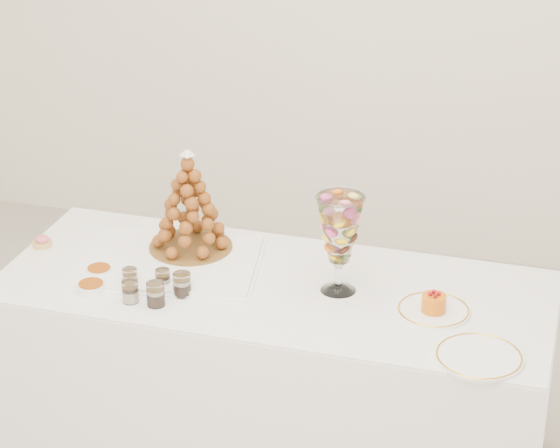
% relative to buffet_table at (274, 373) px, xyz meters
% --- Properties ---
extents(buffet_table, '(1.77, 0.74, 0.67)m').
position_rel_buffet_table_xyz_m(buffet_table, '(0.00, 0.00, 0.00)').
color(buffet_table, white).
rests_on(buffet_table, ground).
extents(lace_tray, '(0.63, 0.51, 0.02)m').
position_rel_buffet_table_xyz_m(lace_tray, '(-0.37, 0.04, 0.34)').
color(lace_tray, white).
rests_on(lace_tray, buffet_table).
extents(macaron_vase, '(0.15, 0.15, 0.32)m').
position_rel_buffet_table_xyz_m(macaron_vase, '(0.20, 0.02, 0.54)').
color(macaron_vase, white).
rests_on(macaron_vase, buffet_table).
extents(cake_plate, '(0.22, 0.22, 0.01)m').
position_rel_buffet_table_xyz_m(cake_plate, '(0.51, -0.04, 0.34)').
color(cake_plate, white).
rests_on(cake_plate, buffet_table).
extents(spare_plate, '(0.25, 0.25, 0.01)m').
position_rel_buffet_table_xyz_m(spare_plate, '(0.67, -0.27, 0.34)').
color(spare_plate, white).
rests_on(spare_plate, buffet_table).
extents(pink_tart, '(0.06, 0.06, 0.04)m').
position_rel_buffet_table_xyz_m(pink_tart, '(-0.83, 0.05, 0.35)').
color(pink_tart, tan).
rests_on(pink_tart, buffet_table).
extents(verrine_a, '(0.06, 0.06, 0.06)m').
position_rel_buffet_table_xyz_m(verrine_a, '(-0.43, -0.14, 0.37)').
color(verrine_a, white).
rests_on(verrine_a, buffet_table).
extents(verrine_b, '(0.06, 0.06, 0.06)m').
position_rel_buffet_table_xyz_m(verrine_b, '(-0.33, -0.11, 0.37)').
color(verrine_b, white).
rests_on(verrine_b, buffet_table).
extents(verrine_c, '(0.07, 0.07, 0.08)m').
position_rel_buffet_table_xyz_m(verrine_c, '(-0.26, -0.14, 0.37)').
color(verrine_c, white).
rests_on(verrine_c, buffet_table).
extents(verrine_d, '(0.06, 0.06, 0.07)m').
position_rel_buffet_table_xyz_m(verrine_d, '(-0.39, -0.22, 0.37)').
color(verrine_d, white).
rests_on(verrine_d, buffet_table).
extents(verrine_e, '(0.06, 0.06, 0.08)m').
position_rel_buffet_table_xyz_m(verrine_e, '(-0.31, -0.22, 0.37)').
color(verrine_e, white).
rests_on(verrine_e, buffet_table).
extents(ramekin_back, '(0.08, 0.08, 0.03)m').
position_rel_buffet_table_xyz_m(ramekin_back, '(-0.56, -0.09, 0.35)').
color(ramekin_back, white).
rests_on(ramekin_back, buffet_table).
extents(ramekin_front, '(0.09, 0.09, 0.03)m').
position_rel_buffet_table_xyz_m(ramekin_front, '(-0.54, -0.20, 0.35)').
color(ramekin_front, white).
rests_on(ramekin_front, buffet_table).
extents(croquembouche, '(0.28, 0.28, 0.35)m').
position_rel_buffet_table_xyz_m(croquembouche, '(-0.33, 0.14, 0.52)').
color(croquembouche, brown).
rests_on(croquembouche, lace_tray).
extents(mousse_cake, '(0.07, 0.07, 0.07)m').
position_rel_buffet_table_xyz_m(mousse_cake, '(0.51, -0.05, 0.37)').
color(mousse_cake, '#D8620A').
rests_on(mousse_cake, cake_plate).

